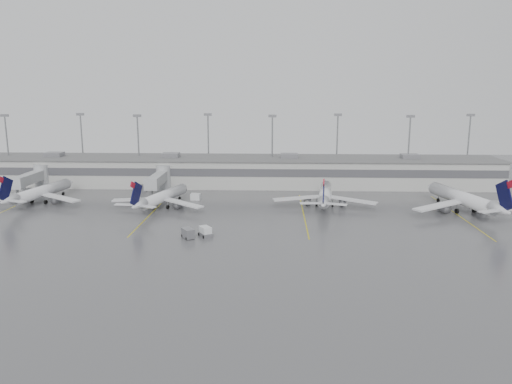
{
  "coord_description": "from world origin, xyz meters",
  "views": [
    {
      "loc": [
        10.89,
        -87.19,
        28.35
      ],
      "look_at": [
        6.59,
        24.0,
        5.0
      ],
      "focal_mm": 35.0,
      "sensor_mm": 36.0,
      "label": 1
    }
  ],
  "objects_px": {
    "jet_mid_left": "(161,197)",
    "jet_mid_right": "(325,195)",
    "jet_far_right": "(465,199)",
    "jet_far_left": "(39,192)",
    "baggage_tug": "(205,233)"
  },
  "relations": [
    {
      "from": "jet_far_right",
      "to": "jet_mid_right",
      "type": "bearing_deg",
      "value": 157.35
    },
    {
      "from": "jet_mid_right",
      "to": "jet_far_left",
      "type": "bearing_deg",
      "value": -173.05
    },
    {
      "from": "baggage_tug",
      "to": "jet_mid_left",
      "type": "bearing_deg",
      "value": 87.84
    },
    {
      "from": "jet_far_left",
      "to": "jet_mid_right",
      "type": "height_order",
      "value": "jet_far_left"
    },
    {
      "from": "jet_mid_right",
      "to": "baggage_tug",
      "type": "bearing_deg",
      "value": -126.98
    },
    {
      "from": "jet_far_left",
      "to": "baggage_tug",
      "type": "height_order",
      "value": "jet_far_left"
    },
    {
      "from": "jet_mid_left",
      "to": "jet_mid_right",
      "type": "xyz_separation_m",
      "value": [
        39.26,
        3.55,
        0.13
      ]
    },
    {
      "from": "jet_far_left",
      "to": "jet_mid_left",
      "type": "height_order",
      "value": "jet_far_left"
    },
    {
      "from": "jet_far_left",
      "to": "jet_far_right",
      "type": "distance_m",
      "value": 102.62
    },
    {
      "from": "jet_mid_left",
      "to": "baggage_tug",
      "type": "height_order",
      "value": "jet_mid_left"
    },
    {
      "from": "jet_mid_left",
      "to": "baggage_tug",
      "type": "bearing_deg",
      "value": -42.62
    },
    {
      "from": "jet_far_left",
      "to": "baggage_tug",
      "type": "distance_m",
      "value": 52.52
    },
    {
      "from": "jet_far_left",
      "to": "jet_mid_right",
      "type": "bearing_deg",
      "value": 10.39
    },
    {
      "from": "jet_mid_left",
      "to": "jet_far_right",
      "type": "xyz_separation_m",
      "value": [
        70.93,
        -1.68,
        0.53
      ]
    },
    {
      "from": "jet_far_left",
      "to": "jet_far_right",
      "type": "xyz_separation_m",
      "value": [
        102.48,
        -5.44,
        0.37
      ]
    }
  ]
}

